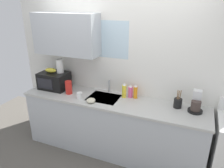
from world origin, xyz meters
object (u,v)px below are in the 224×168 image
Objects in this scene: utensil_crock at (178,103)px; microwave at (54,80)px; dish_soap_bottle_pink at (130,91)px; mug_white at (80,95)px; banana_bunch at (51,70)px; paper_towel_roll at (60,66)px; coffee_maker at (196,104)px; dish_soap_bottle_orange at (136,92)px; dish_soap_bottle_yellow at (124,91)px; cereal_canister at (69,87)px; small_bowl at (91,100)px.

microwave is at bearing -177.93° from utensil_crock.
dish_soap_bottle_pink is 2.11× the size of mug_white.
microwave is 0.18m from banana_bunch.
coffee_maker is (2.10, 0.01, -0.28)m from paper_towel_roll.
dish_soap_bottle_orange is 2.28× the size of mug_white.
coffee_maker reaches higher than dish_soap_bottle_yellow.
paper_towel_roll reaches higher than mug_white.
paper_towel_roll is 0.96× the size of dish_soap_bottle_yellow.
paper_towel_roll reaches higher than coffee_maker.
cereal_canister reaches higher than small_bowl.
mug_white is at bearing -16.63° from banana_bunch.
microwave is at bearing -175.12° from dish_soap_bottle_yellow.
microwave is at bearing 162.19° from mug_white.
dish_soap_bottle_orange is at bearing 173.63° from utensil_crock.
banana_bunch is 0.87× the size of dish_soap_bottle_yellow.
microwave is at bearing -152.83° from paper_towel_roll.
dish_soap_bottle_pink is 0.70m from utensil_crock.
utensil_crock reaches higher than dish_soap_bottle_orange.
banana_bunch is at bearing -175.39° from dish_soap_bottle_yellow.
dish_soap_bottle_pink is at bearing 174.92° from coffee_maker.
dish_soap_bottle_pink is at bearing 6.39° from microwave.
utensil_crock is (1.63, 0.17, -0.03)m from cereal_canister.
paper_towel_roll is 2.32× the size of mug_white.
banana_bunch is at bearing -173.92° from dish_soap_bottle_pink.
paper_towel_roll is at bearing -175.93° from dish_soap_bottle_orange.
dish_soap_bottle_yellow is 1.76× the size of small_bowl.
dish_soap_bottle_pink is (1.27, 0.14, -0.04)m from microwave.
banana_bunch reaches higher than cereal_canister.
mug_white is at bearing -156.73° from dish_soap_bottle_orange.
dish_soap_bottle_pink is at bearing 6.08° from banana_bunch.
small_bowl is (0.86, -0.25, -0.27)m from banana_bunch.
utensil_crock is (0.79, -0.03, -0.04)m from dish_soap_bottle_yellow.
coffee_maker is at bearing 4.86° from cereal_canister.
coffee_maker is 1.36× the size of cereal_canister.
mug_white is (0.64, -0.19, -0.26)m from banana_bunch.
dish_soap_bottle_orange is 1.66× the size of small_bowl.
dish_soap_bottle_yellow is at bearing 4.88° from microwave.
coffee_maker is 2.15× the size of small_bowl.
paper_towel_roll reaches higher than dish_soap_bottle_pink.
mug_white is (-1.62, -0.25, -0.06)m from coffee_maker.
cereal_canister reaches higher than mug_white.
coffee_maker reaches higher than dish_soap_bottle_pink.
banana_bunch is 2.26m from coffee_maker.
cereal_canister is 0.79× the size of utensil_crock.
coffee_maker is 0.85m from dish_soap_bottle_orange.
dish_soap_bottle_pink is 0.96m from cereal_canister.
microwave is 0.36m from cereal_canister.
banana_bunch is 1.42m from dish_soap_bottle_orange.
microwave reaches higher than dish_soap_bottle_yellow.
cereal_canister is at bearing -166.70° from dish_soap_bottle_orange.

